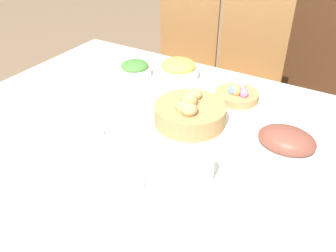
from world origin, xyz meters
The scene contains 16 objects.
ground_plane centered at (0.00, 0.00, 0.00)m, with size 12.00×12.00×0.00m, color #7F664C.
dining_table centered at (0.00, 0.00, 0.36)m, with size 1.82×1.15×0.72m.
chair_far_center centered at (-0.03, 0.93, 0.53)m, with size 0.45×0.45×1.00m.
chair_far_left centered at (-0.49, 0.93, 0.53)m, with size 0.44×0.44×1.00m.
sideboard centered at (0.22, 1.85, 0.45)m, with size 1.12×0.44×0.91m.
bread_basket centered at (0.05, 0.03, 0.77)m, with size 0.28×0.28×0.13m.
egg_basket centered at (0.14, 0.31, 0.75)m, with size 0.19×0.19×0.08m.
ham_platter centered at (0.43, 0.06, 0.75)m, with size 0.32×0.22×0.09m.
green_salad_bowl centered at (-0.39, 0.27, 0.76)m, with size 0.16×0.16×0.08m.
pineapple_bowl centered at (-0.19, 0.37, 0.77)m, with size 0.20×0.20×0.09m.
dinner_plate centered at (-0.01, -0.42, 0.73)m, with size 0.25×0.25×0.01m.
fork centered at (-0.16, -0.42, 0.73)m, with size 0.02×0.18×0.00m.
knife centered at (0.14, -0.42, 0.73)m, with size 0.02×0.18×0.00m.
spoon centered at (0.17, -0.42, 0.73)m, with size 0.02×0.18×0.00m.
drinking_cup centered at (0.24, -0.24, 0.77)m, with size 0.08×0.08×0.09m.
butter_dish centered at (-0.25, -0.25, 0.74)m, with size 0.12×0.07×0.03m.
Camera 1 is at (0.59, -1.04, 1.51)m, focal length 38.00 mm.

